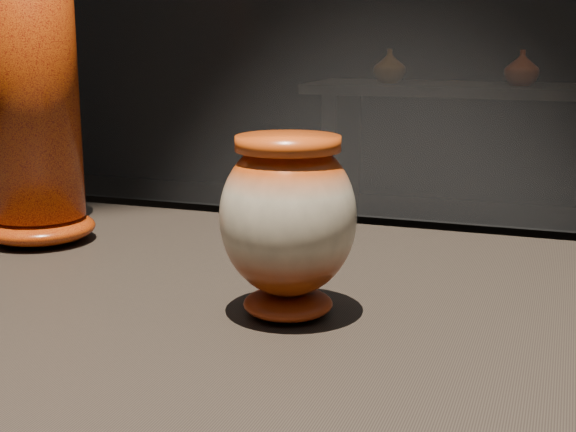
# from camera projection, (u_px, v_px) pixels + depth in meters

# --- Properties ---
(main_vase) EXTENTS (0.14, 0.14, 0.17)m
(main_vase) POSITION_uv_depth(u_px,v_px,m) (288.00, 219.00, 0.73)
(main_vase) COLOR maroon
(main_vase) RESTS_ON display_plinth
(tall_vase) EXTENTS (0.15, 0.15, 0.43)m
(tall_vase) POSITION_uv_depth(u_px,v_px,m) (30.00, 74.00, 0.98)
(tall_vase) COLOR #C34E0D
(tall_vase) RESTS_ON display_plinth
(back_shelf) EXTENTS (2.00, 0.60, 0.90)m
(back_shelf) POSITION_uv_depth(u_px,v_px,m) (501.00, 137.00, 4.12)
(back_shelf) COLOR black
(back_shelf) RESTS_ON ground
(back_vase_left) EXTENTS (0.23, 0.23, 0.18)m
(back_vase_left) POSITION_uv_depth(u_px,v_px,m) (389.00, 66.00, 4.18)
(back_vase_left) COLOR #9E5E17
(back_vase_left) RESTS_ON back_shelf
(back_vase_mid) EXTENTS (0.20, 0.20, 0.18)m
(back_vase_mid) POSITION_uv_depth(u_px,v_px,m) (522.00, 68.00, 3.97)
(back_vase_mid) COLOR maroon
(back_vase_mid) RESTS_ON back_shelf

